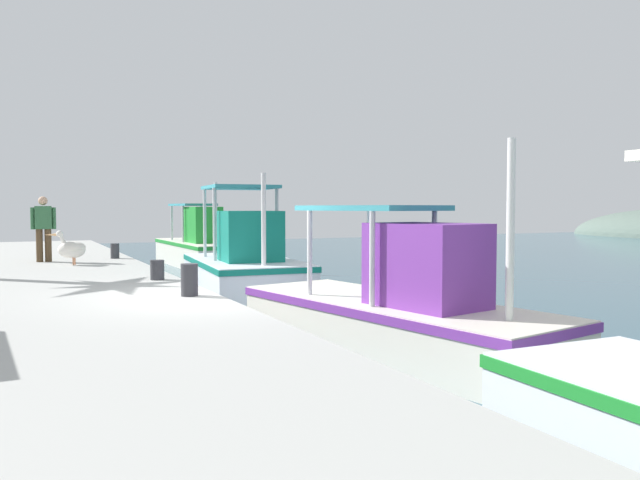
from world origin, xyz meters
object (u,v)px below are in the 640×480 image
(fishing_boat_nearest, at_px, (198,247))
(pelican, at_px, (72,248))
(mooring_bollard_nearest, at_px, (115,251))
(mooring_bollard_third, at_px, (189,280))
(mooring_bollard_second, at_px, (157,270))
(fishing_boat_third, at_px, (398,311))
(fisherman_standing, at_px, (43,226))
(fishing_boat_second, at_px, (245,269))

(fishing_boat_nearest, height_order, pelican, fishing_boat_nearest)
(mooring_bollard_nearest, bearing_deg, mooring_bollard_third, -0.00)
(mooring_bollard_nearest, height_order, mooring_bollard_second, mooring_bollard_nearest)
(fishing_boat_third, height_order, mooring_bollard_nearest, fishing_boat_third)
(pelican, height_order, mooring_bollard_nearest, pelican)
(fishing_boat_nearest, distance_m, mooring_bollard_second, 11.29)
(fishing_boat_nearest, xyz_separation_m, fishing_boat_third, (14.89, -1.02, -0.08))
(fisherman_standing, relative_size, mooring_bollard_nearest, 4.08)
(pelican, height_order, mooring_bollard_second, pelican)
(fishing_boat_nearest, height_order, fishing_boat_second, fishing_boat_nearest)
(fishing_boat_third, bearing_deg, fisherman_standing, -155.05)
(mooring_bollard_nearest, relative_size, mooring_bollard_second, 1.08)
(fishing_boat_third, distance_m, pelican, 9.01)
(fisherman_standing, xyz_separation_m, mooring_bollard_nearest, (-0.31, 1.75, -0.70))
(mooring_bollard_nearest, bearing_deg, fisherman_standing, -80.07)
(fishing_boat_nearest, height_order, fisherman_standing, fishing_boat_nearest)
(fishing_boat_second, xyz_separation_m, fishing_boat_third, (6.24, 0.17, -0.07))
(pelican, relative_size, fisherman_standing, 0.58)
(fishing_boat_second, bearing_deg, fishing_boat_third, 1.56)
(fisherman_standing, relative_size, mooring_bollard_second, 4.41)
(mooring_bollard_nearest, bearing_deg, fishing_boat_nearest, 144.92)
(mooring_bollard_second, bearing_deg, mooring_bollard_third, -0.00)
(fishing_boat_nearest, bearing_deg, mooring_bollard_nearest, -35.08)
(fishing_boat_third, bearing_deg, mooring_bollard_second, -148.04)
(fishing_boat_nearest, height_order, fishing_boat_third, fishing_boat_nearest)
(mooring_bollard_second, height_order, mooring_bollard_third, mooring_bollard_third)
(pelican, xyz_separation_m, fisherman_standing, (-1.25, -0.56, 0.50))
(fishing_boat_second, xyz_separation_m, mooring_bollard_third, (4.43, -2.45, 0.34))
(mooring_bollard_second, bearing_deg, fisherman_standing, -161.40)
(fisherman_standing, distance_m, mooring_bollard_second, 5.52)
(fishing_boat_nearest, xyz_separation_m, fishing_boat_second, (8.65, -1.19, -0.00))
(fishing_boat_nearest, relative_size, fishing_boat_third, 1.08)
(fishing_boat_third, bearing_deg, mooring_bollard_third, -124.52)
(pelican, bearing_deg, fishing_boat_nearest, 144.36)
(pelican, bearing_deg, fishing_boat_third, 25.09)
(fishing_boat_nearest, bearing_deg, fishing_boat_second, -7.83)
(pelican, relative_size, mooring_bollard_nearest, 2.38)
(fishing_boat_nearest, xyz_separation_m, fisherman_standing, (5.50, -5.39, 0.98))
(fisherman_standing, xyz_separation_m, mooring_bollard_third, (7.59, 1.75, -0.65))
(pelican, distance_m, mooring_bollard_second, 4.12)
(pelican, xyz_separation_m, mooring_bollard_third, (6.34, 1.19, -0.15))
(fisherman_standing, bearing_deg, mooring_bollard_third, 12.96)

